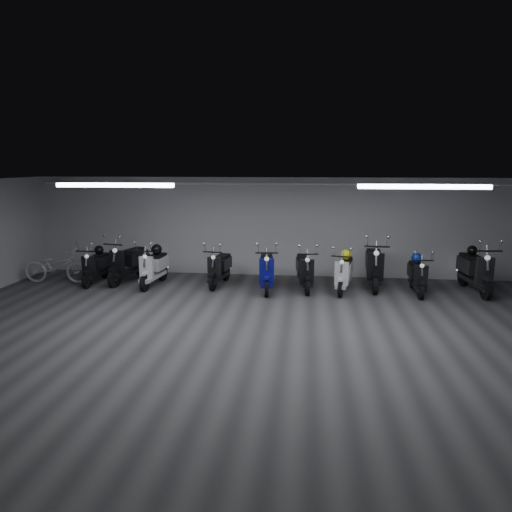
# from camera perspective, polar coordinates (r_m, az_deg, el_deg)

# --- Properties ---
(floor) EXTENTS (14.00, 10.00, 0.01)m
(floor) POSITION_cam_1_polar(r_m,az_deg,el_deg) (8.62, 0.23, -10.19)
(floor) COLOR #353537
(floor) RESTS_ON ground
(ceiling) EXTENTS (14.00, 10.00, 0.01)m
(ceiling) POSITION_cam_1_polar(r_m,az_deg,el_deg) (8.03, 0.25, 8.82)
(ceiling) COLOR gray
(ceiling) RESTS_ON ground
(back_wall) EXTENTS (14.00, 0.01, 2.80)m
(back_wall) POSITION_cam_1_polar(r_m,az_deg,el_deg) (13.13, 2.58, 3.59)
(back_wall) COLOR #A6A6A9
(back_wall) RESTS_ON ground
(front_wall) EXTENTS (14.00, 0.01, 2.80)m
(front_wall) POSITION_cam_1_polar(r_m,az_deg,el_deg) (3.55, -8.89, -18.31)
(front_wall) COLOR #A6A6A9
(front_wall) RESTS_ON ground
(fluor_strip_left) EXTENTS (2.40, 0.18, 0.08)m
(fluor_strip_left) POSITION_cam_1_polar(r_m,az_deg,el_deg) (9.78, -17.05, 8.38)
(fluor_strip_left) COLOR white
(fluor_strip_left) RESTS_ON ceiling
(fluor_strip_right) EXTENTS (2.40, 0.18, 0.08)m
(fluor_strip_right) POSITION_cam_1_polar(r_m,az_deg,el_deg) (9.24, 19.98, 8.06)
(fluor_strip_right) COLOR white
(fluor_strip_right) RESTS_ON ceiling
(conduit) EXTENTS (13.60, 0.05, 0.05)m
(conduit) POSITION_cam_1_polar(r_m,az_deg,el_deg) (12.94, 2.60, 8.90)
(conduit) COLOR white
(conduit) RESTS_ON back_wall
(scooter_0) EXTENTS (0.57, 1.63, 1.21)m
(scooter_0) POSITION_cam_1_polar(r_m,az_deg,el_deg) (13.05, -19.21, -0.62)
(scooter_0) COLOR black
(scooter_0) RESTS_ON floor
(scooter_1) EXTENTS (1.08, 1.98, 1.40)m
(scooter_1) POSITION_cam_1_polar(r_m,az_deg,el_deg) (12.93, -15.53, -0.07)
(scooter_1) COLOR black
(scooter_1) RESTS_ON floor
(scooter_2) EXTENTS (0.73, 1.76, 1.28)m
(scooter_2) POSITION_cam_1_polar(r_m,az_deg,el_deg) (12.35, -12.58, -0.74)
(scooter_2) COLOR silver
(scooter_2) RESTS_ON floor
(scooter_3) EXTENTS (0.77, 1.72, 1.24)m
(scooter_3) POSITION_cam_1_polar(r_m,az_deg,el_deg) (12.14, -4.55, -0.81)
(scooter_3) COLOR black
(scooter_3) RESTS_ON floor
(scooter_4) EXTENTS (0.75, 1.85, 1.34)m
(scooter_4) POSITION_cam_1_polar(r_m,az_deg,el_deg) (11.62, 1.33, -1.07)
(scooter_4) COLOR navy
(scooter_4) RESTS_ON floor
(scooter_5) EXTENTS (0.79, 1.77, 1.27)m
(scooter_5) POSITION_cam_1_polar(r_m,az_deg,el_deg) (11.77, 6.05, -1.12)
(scooter_5) COLOR black
(scooter_5) RESTS_ON floor
(scooter_6) EXTENTS (0.89, 1.75, 1.24)m
(scooter_6) POSITION_cam_1_polar(r_m,az_deg,el_deg) (11.72, 10.85, -1.40)
(scooter_6) COLOR silver
(scooter_6) RESTS_ON floor
(scooter_7) EXTENTS (0.81, 2.04, 1.48)m
(scooter_7) POSITION_cam_1_polar(r_m,az_deg,el_deg) (12.24, 14.43, -0.44)
(scooter_7) COLOR black
(scooter_7) RESTS_ON floor
(scooter_8) EXTENTS (0.58, 1.60, 1.18)m
(scooter_8) POSITION_cam_1_polar(r_m,az_deg,el_deg) (11.99, 19.37, -1.71)
(scooter_8) COLOR black
(scooter_8) RESTS_ON floor
(scooter_9) EXTENTS (0.81, 2.00, 1.46)m
(scooter_9) POSITION_cam_1_polar(r_m,az_deg,el_deg) (12.63, 25.55, -0.91)
(scooter_9) COLOR black
(scooter_9) RESTS_ON floor
(bicycle) EXTENTS (1.74, 0.69, 1.11)m
(bicycle) POSITION_cam_1_polar(r_m,az_deg,el_deg) (13.52, -23.52, -0.75)
(bicycle) COLOR silver
(bicycle) RESTS_ON floor
(helmet_0) EXTENTS (0.25, 0.25, 0.25)m
(helmet_0) POSITION_cam_1_polar(r_m,az_deg,el_deg) (13.20, -18.86, 0.71)
(helmet_0) COLOR black
(helmet_0) RESTS_ON scooter_0
(helmet_1) EXTENTS (0.27, 0.27, 0.27)m
(helmet_1) POSITION_cam_1_polar(r_m,az_deg,el_deg) (11.88, 11.05, 0.17)
(helmet_1) COLOR yellow
(helmet_1) RESTS_ON scooter_6
(helmet_2) EXTENTS (0.25, 0.25, 0.25)m
(helmet_2) POSITION_cam_1_polar(r_m,az_deg,el_deg) (12.82, 25.19, 0.65)
(helmet_2) COLOR black
(helmet_2) RESTS_ON scooter_9
(helmet_3) EXTENTS (0.26, 0.26, 0.26)m
(helmet_3) POSITION_cam_1_polar(r_m,az_deg,el_deg) (12.15, 19.26, -0.23)
(helmet_3) COLOR navy
(helmet_3) RESTS_ON scooter_8
(helmet_4) EXTENTS (0.29, 0.29, 0.29)m
(helmet_4) POSITION_cam_1_polar(r_m,az_deg,el_deg) (12.51, -12.20, 0.81)
(helmet_4) COLOR black
(helmet_4) RESTS_ON scooter_2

